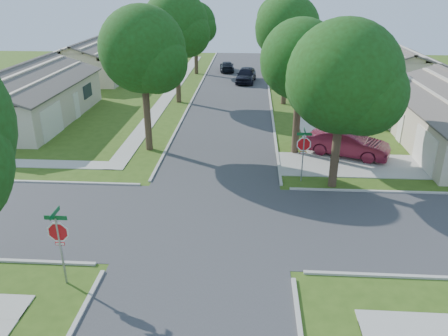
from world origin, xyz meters
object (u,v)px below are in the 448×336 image
stop_sign_sw (59,235)px  car_curb_east (246,75)px  house_nw_far (95,63)px  tree_w_near (144,54)px  car_driveway (348,143)px  car_curb_west (227,66)px  tree_e_mid (288,31)px  stop_sign_ne (304,146)px  house_ne_far (389,71)px  house_nw_near (23,100)px  tree_e_near (301,63)px  tree_w_mid (176,27)px  tree_e_far (280,21)px  tree_w_far (196,25)px  tree_ne_corner (344,82)px

stop_sign_sw → car_curb_east: size_ratio=0.64×
house_nw_far → tree_w_near: bearing=-63.7°
car_driveway → car_curb_west: size_ratio=1.24×
tree_e_mid → stop_sign_sw: bearing=-110.2°
stop_sign_ne → house_ne_far: size_ratio=0.22×
house_nw_near → car_driveway: size_ratio=2.73×
tree_e_near → car_driveway: tree_e_near is taller
stop_sign_ne → tree_w_mid: 19.31m
house_ne_far → house_nw_far: bearing=174.6°
stop_sign_sw → tree_e_far: 40.04m
house_nw_far → car_driveway: bearing=-44.2°
house_nw_near → tree_e_far: bearing=42.5°
stop_sign_sw → tree_w_far: 38.86m
tree_e_near → car_curb_east: tree_e_near is taller
tree_e_mid → house_nw_far: bearing=152.1°
tree_e_near → car_driveway: bearing=-5.5°
stop_sign_ne → car_curb_east: bearing=98.0°
tree_ne_corner → car_curb_east: (-5.16, 25.50, -4.79)m
car_curb_west → stop_sign_ne: bearing=95.6°
stop_sign_ne → tree_w_far: 30.96m
tree_w_mid → car_driveway: tree_w_mid is taller
tree_e_mid → car_driveway: tree_e_mid is taller
tree_w_near → car_driveway: (12.58, -0.31, -5.29)m
tree_w_mid → car_curb_west: 16.21m
stop_sign_sw → house_nw_near: bearing=119.8°
house_nw_near → car_driveway: house_nw_near is taller
tree_w_far → house_nw_near: tree_w_far is taller
tree_w_mid → car_curb_east: size_ratio=2.04×
stop_sign_sw → house_nw_far: 38.40m
stop_sign_ne → tree_w_far: (-9.35, 29.31, 3.48)m
tree_e_far → tree_ne_corner: size_ratio=1.01×
tree_e_near → house_nw_far: 31.24m
tree_w_far → tree_e_near: bearing=-69.4°
house_nw_far → tree_w_far: bearing=10.0°
tree_w_near → house_nw_near: 13.63m
stop_sign_ne → house_nw_near: size_ratio=0.22×
house_nw_far → car_curb_east: size_ratio=2.90×
tree_e_far → house_ne_far: 13.09m
tree_ne_corner → house_nw_far: size_ratio=0.64×
tree_e_near → tree_w_mid: bearing=128.0°
stop_sign_ne → house_nw_far: bearing=127.2°
tree_e_mid → car_curb_east: (-3.56, 8.70, -5.45)m
stop_sign_sw → tree_w_far: bearing=89.9°
house_nw_far → car_curb_east: (17.19, -2.29, -0.72)m
house_nw_near → car_driveway: bearing=-14.7°
tree_w_mid → car_driveway: 18.48m
tree_w_near → house_ne_far: (20.64, 19.99, -4.60)m
tree_w_far → car_curb_west: tree_w_far is taller
stop_sign_sw → tree_e_far: tree_e_far is taller
stop_sign_ne → tree_ne_corner: (1.66, -0.49, 3.56)m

